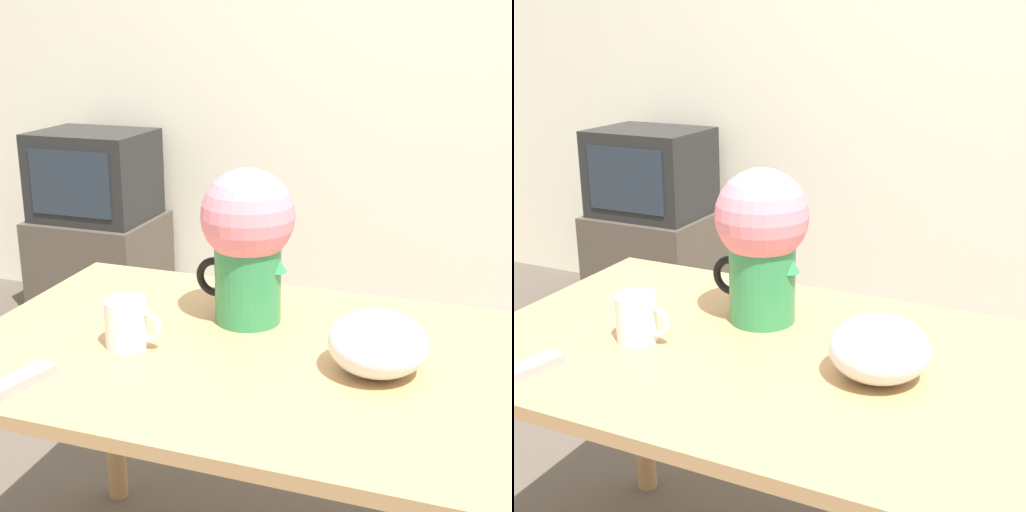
% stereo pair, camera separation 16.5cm
% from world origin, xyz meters
% --- Properties ---
extents(wall_back, '(8.00, 0.05, 2.60)m').
position_xyz_m(wall_back, '(0.00, 2.03, 1.30)').
color(wall_back, '#EDE5CC').
rests_on(wall_back, ground_plane).
extents(table, '(1.23, 0.82, 0.76)m').
position_xyz_m(table, '(-0.08, 0.08, 0.65)').
color(table, tan).
rests_on(table, ground_plane).
extents(flower_vase, '(0.24, 0.22, 0.37)m').
position_xyz_m(flower_vase, '(-0.12, 0.23, 0.97)').
color(flower_vase, '#2D844C').
rests_on(flower_vase, table).
extents(coffee_mug, '(0.13, 0.09, 0.11)m').
position_xyz_m(coffee_mug, '(-0.32, 0.01, 0.81)').
color(coffee_mug, white).
rests_on(coffee_mug, table).
extents(white_bowl, '(0.20, 0.20, 0.13)m').
position_xyz_m(white_bowl, '(0.22, 0.06, 0.82)').
color(white_bowl, silver).
rests_on(white_bowl, table).
extents(remote_control, '(0.08, 0.15, 0.02)m').
position_xyz_m(remote_control, '(-0.43, -0.22, 0.77)').
color(remote_control, '#999999').
rests_on(remote_control, table).
extents(tv_stand, '(0.58, 0.49, 0.53)m').
position_xyz_m(tv_stand, '(-1.43, 1.69, 0.27)').
color(tv_stand, '#4C4238').
rests_on(tv_stand, ground_plane).
extents(tv_set, '(0.53, 0.43, 0.42)m').
position_xyz_m(tv_set, '(-1.43, 1.69, 0.74)').
color(tv_set, black).
rests_on(tv_set, tv_stand).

